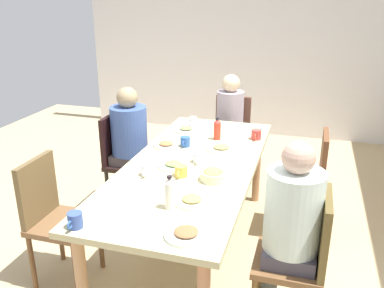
# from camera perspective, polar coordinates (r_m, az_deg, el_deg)

# --- Properties ---
(ground_plane) EXTENTS (7.42, 7.42, 0.00)m
(ground_plane) POSITION_cam_1_polar(r_m,az_deg,el_deg) (3.39, -0.00, -14.65)
(ground_plane) COLOR tan
(wall_left) EXTENTS (0.12, 4.93, 2.60)m
(wall_left) POSITION_cam_1_polar(r_m,az_deg,el_deg) (5.91, 8.95, 13.81)
(wall_left) COLOR silver
(wall_left) RESTS_ON ground_plane
(dining_table) EXTENTS (2.21, 0.92, 0.76)m
(dining_table) POSITION_cam_1_polar(r_m,az_deg,el_deg) (3.05, -0.00, -4.00)
(dining_table) COLOR #C5BA8A
(dining_table) RESTS_ON ground_plane
(chair_0) EXTENTS (0.40, 0.40, 0.90)m
(chair_0) POSITION_cam_1_polar(r_m,az_deg,el_deg) (3.88, -9.62, -1.65)
(chair_0) COLOR black
(chair_0) RESTS_ON ground_plane
(person_0) EXTENTS (0.33, 0.33, 1.17)m
(person_0) POSITION_cam_1_polar(r_m,az_deg,el_deg) (3.77, -8.56, 0.98)
(person_0) COLOR #3E3744
(person_0) RESTS_ON ground_plane
(chair_1) EXTENTS (0.40, 0.40, 0.90)m
(chair_1) POSITION_cam_1_polar(r_m,az_deg,el_deg) (2.55, 15.22, -14.59)
(chair_1) COLOR brown
(chair_1) RESTS_ON ground_plane
(person_1) EXTENTS (0.33, 0.33, 1.20)m
(person_1) POSITION_cam_1_polar(r_m,az_deg,el_deg) (2.44, 13.55, -10.27)
(person_1) COLOR #3F433F
(person_1) RESTS_ON ground_plane
(chair_2) EXTENTS (0.40, 0.40, 0.90)m
(chair_2) POSITION_cam_1_polar(r_m,az_deg,el_deg) (3.52, 15.88, -4.50)
(chair_2) COLOR brown
(chair_2) RESTS_ON ground_plane
(chair_3) EXTENTS (0.40, 0.40, 0.90)m
(chair_3) POSITION_cam_1_polar(r_m,az_deg,el_deg) (4.46, 5.41, 1.49)
(chair_3) COLOR brown
(chair_3) RESTS_ON ground_plane
(person_3) EXTENTS (0.30, 0.30, 1.17)m
(person_3) POSITION_cam_1_polar(r_m,az_deg,el_deg) (4.32, 5.25, 3.37)
(person_3) COLOR navy
(person_3) RESTS_ON ground_plane
(chair_4) EXTENTS (0.40, 0.40, 0.90)m
(chair_4) POSITION_cam_1_polar(r_m,az_deg,el_deg) (3.02, -18.76, -9.10)
(chair_4) COLOR brown
(chair_4) RESTS_ON ground_plane
(plate_0) EXTENTS (0.23, 0.23, 0.04)m
(plate_0) POSITION_cam_1_polar(r_m,az_deg,el_deg) (2.15, -0.81, -12.37)
(plate_0) COLOR white
(plate_0) RESTS_ON dining_table
(plate_1) EXTENTS (0.22, 0.22, 0.04)m
(plate_1) POSITION_cam_1_polar(r_m,az_deg,el_deg) (2.95, -2.60, -2.93)
(plate_1) COLOR silver
(plate_1) RESTS_ON dining_table
(plate_2) EXTENTS (0.23, 0.23, 0.04)m
(plate_2) POSITION_cam_1_polar(r_m,az_deg,el_deg) (3.27, 4.11, -0.59)
(plate_2) COLOR white
(plate_2) RESTS_ON dining_table
(plate_3) EXTENTS (0.20, 0.20, 0.04)m
(plate_3) POSITION_cam_1_polar(r_m,az_deg,el_deg) (3.71, -0.82, 2.02)
(plate_3) COLOR silver
(plate_3) RESTS_ON dining_table
(plate_4) EXTENTS (0.21, 0.21, 0.04)m
(plate_4) POSITION_cam_1_polar(r_m,az_deg,el_deg) (3.35, -3.61, -0.11)
(plate_4) COLOR silver
(plate_4) RESTS_ON dining_table
(plate_5) EXTENTS (0.21, 0.21, 0.04)m
(plate_5) POSITION_cam_1_polar(r_m,az_deg,el_deg) (2.47, -0.03, -7.86)
(plate_5) COLOR white
(plate_5) RESTS_ON dining_table
(bowl_0) EXTENTS (0.17, 0.17, 0.08)m
(bowl_0) POSITION_cam_1_polar(r_m,az_deg,el_deg) (2.73, 2.97, -4.31)
(bowl_0) COLOR beige
(bowl_0) RESTS_ON dining_table
(cup_0) EXTENTS (0.11, 0.07, 0.10)m
(cup_0) POSITION_cam_1_polar(r_m,az_deg,el_deg) (3.81, 0.10, 3.05)
(cup_0) COLOR white
(cup_0) RESTS_ON dining_table
(cup_1) EXTENTS (0.11, 0.08, 0.08)m
(cup_1) POSITION_cam_1_polar(r_m,az_deg,el_deg) (3.33, -0.97, 0.33)
(cup_1) COLOR #2D58A1
(cup_1) RESTS_ON dining_table
(cup_2) EXTENTS (0.12, 0.08, 0.09)m
(cup_2) POSITION_cam_1_polar(r_m,az_deg,el_deg) (2.29, -15.97, -10.18)
(cup_2) COLOR #37509A
(cup_2) RESTS_ON dining_table
(cup_3) EXTENTS (0.12, 0.08, 0.08)m
(cup_3) POSITION_cam_1_polar(r_m,az_deg,el_deg) (2.82, -6.30, -3.64)
(cup_3) COLOR white
(cup_3) RESTS_ON dining_table
(cup_4) EXTENTS (0.12, 0.08, 0.08)m
(cup_4) POSITION_cam_1_polar(r_m,az_deg,el_deg) (3.54, 8.92, 1.30)
(cup_4) COLOR #C5443E
(cup_4) RESTS_ON dining_table
(cup_5) EXTENTS (0.12, 0.09, 0.08)m
(cup_5) POSITION_cam_1_polar(r_m,az_deg,el_deg) (2.79, -1.54, -3.78)
(cup_5) COLOR #EEBF4A
(cup_5) RESTS_ON dining_table
(cup_6) EXTENTS (0.12, 0.09, 0.07)m
(cup_6) POSITION_cam_1_polar(r_m,az_deg,el_deg) (3.02, 0.95, -1.92)
(cup_6) COLOR white
(cup_6) RESTS_ON dining_table
(bottle_0) EXTENTS (0.06, 0.06, 0.20)m
(bottle_0) POSITION_cam_1_polar(r_m,az_deg,el_deg) (2.37, -3.14, -6.85)
(bottle_0) COLOR silver
(bottle_0) RESTS_ON dining_table
(bottle_1) EXTENTS (0.06, 0.06, 0.19)m
(bottle_1) POSITION_cam_1_polar(r_m,az_deg,el_deg) (3.48, 3.53, 2.06)
(bottle_1) COLOR red
(bottle_1) RESTS_ON dining_table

